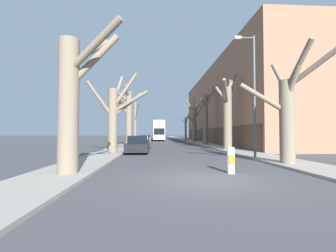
% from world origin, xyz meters
% --- Properties ---
extents(ground_plane, '(300.00, 300.00, 0.00)m').
position_xyz_m(ground_plane, '(0.00, 0.00, 0.00)').
color(ground_plane, '#424247').
extents(sidewalk_left, '(2.60, 120.00, 0.12)m').
position_xyz_m(sidewalk_left, '(-5.72, 50.00, 0.06)').
color(sidewalk_left, gray).
rests_on(sidewalk_left, ground).
extents(sidewalk_right, '(2.60, 120.00, 0.12)m').
position_xyz_m(sidewalk_right, '(5.72, 50.00, 0.06)').
color(sidewalk_right, gray).
rests_on(sidewalk_right, ground).
extents(building_facade_right, '(10.08, 40.60, 12.38)m').
position_xyz_m(building_facade_right, '(12.01, 29.76, 6.18)').
color(building_facade_right, '#93664C').
rests_on(building_facade_right, ground).
extents(street_tree_left_0, '(2.78, 3.24, 6.26)m').
position_xyz_m(street_tree_left_0, '(-5.22, 1.02, 3.13)').
color(street_tree_left_0, '#7A6B56').
rests_on(street_tree_left_0, ground).
extents(street_tree_left_1, '(5.07, 2.56, 6.93)m').
position_xyz_m(street_tree_left_1, '(-5.27, 10.95, 3.29)').
color(street_tree_left_1, '#7A6B56').
rests_on(street_tree_left_1, ground).
extents(street_tree_left_2, '(2.48, 2.63, 7.79)m').
position_xyz_m(street_tree_left_2, '(-5.35, 20.99, 3.92)').
color(street_tree_left_2, '#7A6B56').
rests_on(street_tree_left_2, ground).
extents(street_tree_left_3, '(2.53, 2.85, 7.76)m').
position_xyz_m(street_tree_left_3, '(-5.34, 31.09, 3.84)').
color(street_tree_left_3, '#7A6B56').
rests_on(street_tree_left_3, ground).
extents(street_tree_right_0, '(3.93, 5.05, 6.32)m').
position_xyz_m(street_tree_right_0, '(5.22, 3.40, 2.92)').
color(street_tree_right_0, '#7A6B56').
rests_on(street_tree_right_0, ground).
extents(street_tree_right_1, '(2.57, 3.60, 7.83)m').
position_xyz_m(street_tree_right_1, '(5.37, 13.74, 3.67)').
color(street_tree_right_1, '#7A6B56').
rests_on(street_tree_right_1, ground).
extents(street_tree_right_2, '(2.49, 2.56, 8.45)m').
position_xyz_m(street_tree_right_2, '(5.41, 23.40, 4.10)').
color(street_tree_right_2, '#7A6B56').
rests_on(street_tree_right_2, ground).
extents(street_tree_right_3, '(3.27, 3.07, 8.47)m').
position_xyz_m(street_tree_right_3, '(5.40, 33.09, 3.79)').
color(street_tree_right_3, '#7A6B56').
rests_on(street_tree_right_3, ground).
extents(street_tree_right_4, '(2.19, 3.61, 6.34)m').
position_xyz_m(street_tree_right_4, '(5.23, 42.98, 3.03)').
color(street_tree_right_4, '#7A6B56').
rests_on(street_tree_right_4, ground).
extents(double_decker_bus, '(2.48, 11.87, 4.43)m').
position_xyz_m(double_decker_bus, '(-0.98, 43.58, 2.50)').
color(double_decker_bus, silver).
rests_on(double_decker_bus, ground).
extents(parked_car_0, '(1.86, 4.22, 1.48)m').
position_xyz_m(parked_car_0, '(-3.34, 11.40, 0.69)').
color(parked_car_0, black).
rests_on(parked_car_0, ground).
extents(parked_car_1, '(1.84, 4.06, 1.30)m').
position_xyz_m(parked_car_1, '(-3.34, 17.61, 0.62)').
color(parked_car_1, maroon).
rests_on(parked_car_1, ground).
extents(parked_car_2, '(1.85, 4.19, 1.40)m').
position_xyz_m(parked_car_2, '(-3.34, 23.61, 0.66)').
color(parked_car_2, olive).
rests_on(parked_car_2, ground).
extents(parked_car_3, '(1.77, 3.91, 1.41)m').
position_xyz_m(parked_car_3, '(-3.34, 29.63, 0.66)').
color(parked_car_3, black).
rests_on(parked_car_3, ground).
extents(lamp_post, '(1.40, 0.20, 8.31)m').
position_xyz_m(lamp_post, '(4.71, 6.41, 4.62)').
color(lamp_post, '#4C4F54').
rests_on(lamp_post, ground).
extents(traffic_bollard, '(0.31, 0.32, 1.11)m').
position_xyz_m(traffic_bollard, '(1.36, 1.20, 0.56)').
color(traffic_bollard, white).
rests_on(traffic_bollard, ground).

